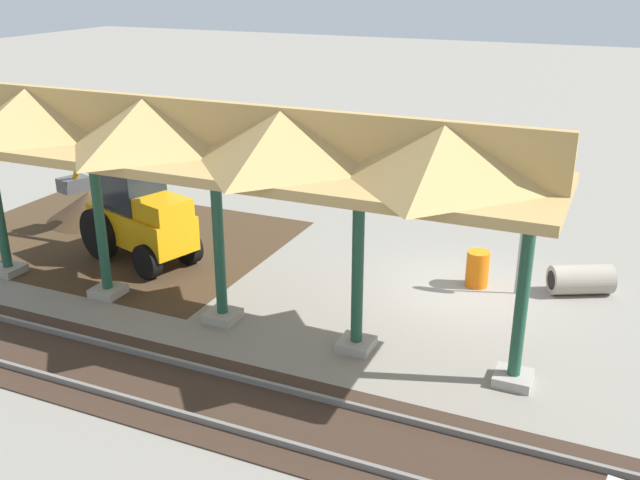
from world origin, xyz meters
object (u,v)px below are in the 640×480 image
object	(u,v)px
stop_sign	(522,227)
backhoe	(137,214)
concrete_pipe	(581,280)
traffic_barrel	(477,269)

from	to	relation	value
stop_sign	backhoe	size ratio (longest dim) A/B	0.46
stop_sign	backhoe	distance (m)	9.84
stop_sign	backhoe	bearing A→B (deg)	10.70
backhoe	stop_sign	bearing A→B (deg)	-169.30
concrete_pipe	traffic_barrel	size ratio (longest dim) A/B	1.81
backhoe	concrete_pipe	world-z (taller)	backhoe
concrete_pipe	traffic_barrel	distance (m)	2.45
stop_sign	concrete_pipe	distance (m)	2.07
concrete_pipe	traffic_barrel	world-z (taller)	traffic_barrel
backhoe	traffic_barrel	bearing A→B (deg)	-167.72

